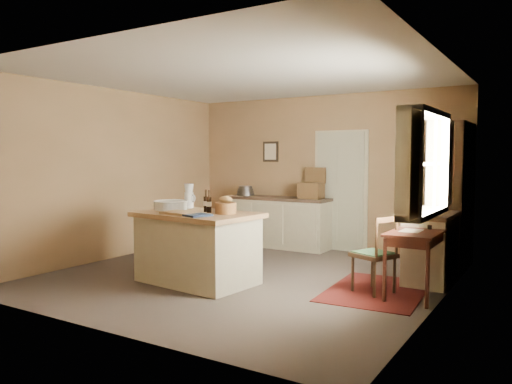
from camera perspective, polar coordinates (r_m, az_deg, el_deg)
ground at (r=6.88m, az=-1.13°, el=-9.60°), size 5.00×5.00×0.00m
wall_back at (r=8.89m, az=7.62°, el=2.24°), size 5.00×0.10×2.70m
wall_front at (r=4.79m, az=-17.58°, el=0.61°), size 5.00×0.10×2.70m
wall_left at (r=8.31m, az=-15.80°, el=2.01°), size 0.10×5.00×2.70m
wall_right at (r=5.74m, az=20.36°, el=1.08°), size 0.10×5.00×2.70m
ceiling at (r=6.77m, az=-1.16°, el=13.20°), size 5.00×5.00×0.00m
door at (r=8.74m, az=9.62°, el=0.26°), size 0.97×0.06×2.11m
framed_prints at (r=8.79m, az=8.78°, el=4.62°), size 2.82×0.02×0.38m
window at (r=5.55m, az=19.22°, el=3.09°), size 0.25×1.99×1.12m
work_island at (r=6.51m, az=-6.75°, el=-6.08°), size 1.63×1.15×1.20m
sideboard at (r=9.03m, az=2.46°, el=-3.23°), size 1.98×0.56×1.18m
rug at (r=6.32m, az=13.61°, el=-10.91°), size 1.20×1.67×0.01m
writing_desk at (r=6.06m, az=17.77°, el=-5.20°), size 0.54×0.89×0.82m
desk_chair at (r=6.14m, az=13.30°, el=-7.03°), size 0.56×0.56×0.91m
right_cabinet at (r=6.86m, az=19.34°, el=-5.96°), size 0.56×1.00×0.99m
shelving_unit at (r=7.74m, az=22.16°, el=-0.47°), size 0.36×0.95×2.11m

